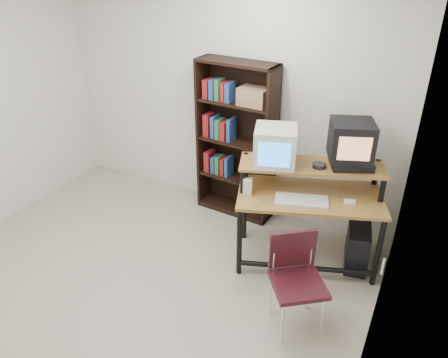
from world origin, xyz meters
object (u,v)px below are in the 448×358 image
at_px(crt_monitor, 275,146).
at_px(computer_desk, 310,197).
at_px(pc_tower, 357,246).
at_px(school_chair, 296,272).
at_px(bookshelf, 237,139).
at_px(crt_tv, 351,141).

bearing_deg(crt_monitor, computer_desk, -14.85).
height_order(pc_tower, school_chair, school_chair).
relative_size(school_chair, bookshelf, 0.46).
distance_m(computer_desk, pc_tower, 0.70).
relative_size(crt_monitor, pc_tower, 1.04).
distance_m(crt_monitor, pc_tower, 1.26).
xyz_separation_m(pc_tower, school_chair, (-0.31, -0.96, 0.28)).
height_order(computer_desk, crt_monitor, crt_monitor).
xyz_separation_m(crt_tv, bookshelf, (-1.25, 0.29, -0.33)).
relative_size(computer_desk, pc_tower, 3.24).
height_order(crt_monitor, pc_tower, crt_monitor).
height_order(computer_desk, bookshelf, bookshelf).
bearing_deg(school_chair, crt_monitor, 86.13).
bearing_deg(school_chair, bookshelf, 93.79).
xyz_separation_m(crt_monitor, crt_tv, (0.62, 0.26, 0.08)).
distance_m(crt_monitor, school_chair, 1.16).
height_order(pc_tower, bookshelf, bookshelf).
height_order(crt_tv, pc_tower, crt_tv).
bearing_deg(bookshelf, computer_desk, -23.43).
distance_m(crt_tv, bookshelf, 1.33).
relative_size(computer_desk, bookshelf, 0.84).
bearing_deg(crt_monitor, pc_tower, -7.64).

